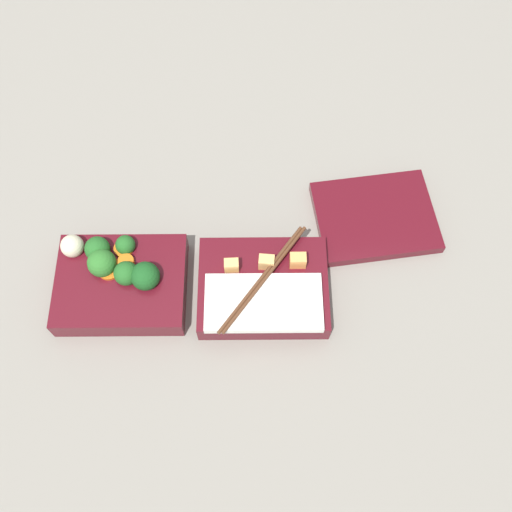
# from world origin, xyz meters

# --- Properties ---
(ground_plane) EXTENTS (3.00, 3.00, 0.00)m
(ground_plane) POSITION_xyz_m (0.00, 0.00, 0.00)
(ground_plane) COLOR gray
(bento_tray_vegetable) EXTENTS (0.18, 0.14, 0.07)m
(bento_tray_vegetable) POSITION_xyz_m (-0.09, 0.01, 0.03)
(bento_tray_vegetable) COLOR #510F19
(bento_tray_vegetable) RESTS_ON ground_plane
(bento_tray_rice) EXTENTS (0.18, 0.16, 0.06)m
(bento_tray_rice) POSITION_xyz_m (0.11, -0.01, 0.02)
(bento_tray_rice) COLOR #510F19
(bento_tray_rice) RESTS_ON ground_plane
(bento_lid) EXTENTS (0.19, 0.16, 0.02)m
(bento_lid) POSITION_xyz_m (0.28, 0.12, 0.01)
(bento_lid) COLOR #510F19
(bento_lid) RESTS_ON ground_plane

